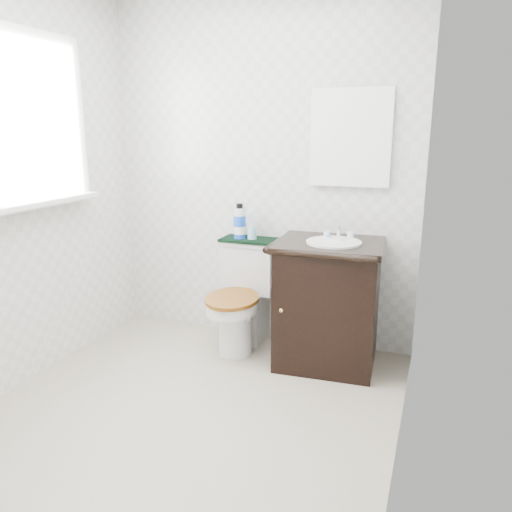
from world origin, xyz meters
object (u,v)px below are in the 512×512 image
Objects in this scene: mouthwash_bottle at (240,222)px; cup at (252,233)px; trash_bin at (235,332)px; vanity at (328,301)px; toilet at (243,301)px.

mouthwash_bottle is 3.00× the size of cup.
mouthwash_bottle is 0.12m from cup.
trash_bin is at bearing -75.46° from mouthwash_bottle.
mouthwash_bottle is (-0.69, 0.18, 0.44)m from vanity.
trash_bin is at bearing -172.94° from vanity.
cup reaches higher than trash_bin.
toilet is 3.00× the size of mouthwash_bottle.
toilet is at bearing -58.97° from mouthwash_bottle.
vanity is 0.83m from mouthwash_bottle.
trash_bin is 0.76m from mouthwash_bottle.
vanity is at bearing -17.24° from cup.
toilet is at bearing -101.77° from cup.
vanity is at bearing 7.06° from trash_bin.
trash_bin is (-0.00, -0.14, -0.18)m from toilet.
mouthwash_bottle reaches higher than cup.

